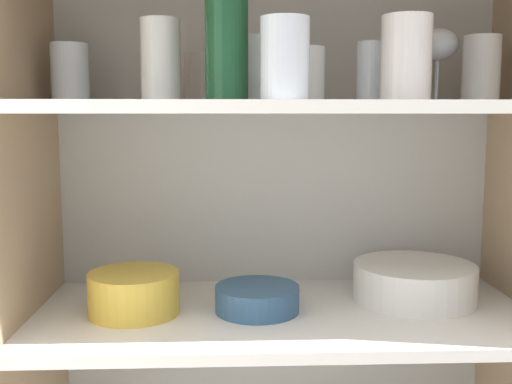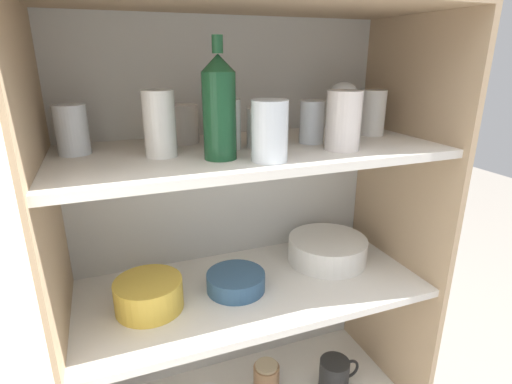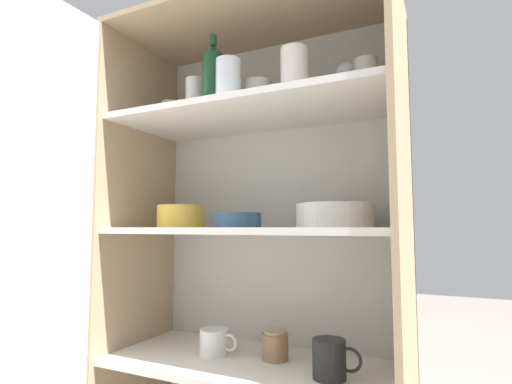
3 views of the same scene
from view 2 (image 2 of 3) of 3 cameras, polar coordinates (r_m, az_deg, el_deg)
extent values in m
cube|color=silver|center=(1.29, -3.80, -9.81)|extent=(0.94, 0.02, 1.44)
cube|color=tan|center=(1.08, -25.31, -18.17)|extent=(0.02, 0.44, 1.44)
cube|color=tan|center=(1.33, 18.71, -9.94)|extent=(0.02, 0.44, 1.44)
cube|color=tan|center=(0.94, -0.63, 25.60)|extent=(0.94, 0.44, 0.02)
cube|color=silver|center=(1.11, -0.50, -13.61)|extent=(0.90, 0.40, 0.02)
cube|color=silver|center=(0.96, -0.56, 5.81)|extent=(0.90, 0.40, 0.02)
cylinder|color=white|center=(1.01, 7.98, 9.86)|extent=(0.06, 0.06, 0.10)
cylinder|color=silver|center=(1.02, -10.50, 9.56)|extent=(0.08, 0.08, 0.09)
cylinder|color=white|center=(0.95, 1.20, 9.19)|extent=(0.08, 0.08, 0.09)
cylinder|color=white|center=(0.82, 1.97, 8.69)|extent=(0.08, 0.08, 0.12)
cylinder|color=silver|center=(0.94, 12.37, 9.93)|extent=(0.08, 0.08, 0.13)
cylinder|color=white|center=(0.88, -13.61, 9.44)|extent=(0.07, 0.07, 0.14)
cylinder|color=white|center=(0.93, -4.45, 9.60)|extent=(0.07, 0.07, 0.11)
cylinder|color=white|center=(0.97, -24.83, 8.07)|extent=(0.07, 0.07, 0.11)
cylinder|color=white|center=(1.15, 16.31, 10.83)|extent=(0.07, 0.07, 0.12)
cylinder|color=white|center=(1.16, 12.03, 8.38)|extent=(0.06, 0.06, 0.01)
cylinder|color=white|center=(1.15, 12.17, 10.36)|extent=(0.01, 0.01, 0.08)
ellipsoid|color=white|center=(1.15, 12.41, 13.70)|extent=(0.08, 0.08, 0.06)
cylinder|color=#194728|center=(0.84, -5.24, 10.68)|extent=(0.07, 0.07, 0.18)
cone|color=#194728|center=(0.83, -5.47, 17.91)|extent=(0.07, 0.07, 0.03)
cylinder|color=#194728|center=(0.83, -5.55, 20.29)|extent=(0.02, 0.02, 0.03)
cylinder|color=white|center=(1.24, 10.06, -9.36)|extent=(0.23, 0.23, 0.01)
cylinder|color=white|center=(1.23, 10.08, -8.99)|extent=(0.23, 0.23, 0.01)
cylinder|color=white|center=(1.23, 10.10, -8.62)|extent=(0.23, 0.23, 0.01)
cylinder|color=white|center=(1.23, 10.13, -8.25)|extent=(0.23, 0.23, 0.01)
cylinder|color=white|center=(1.22, 10.15, -7.87)|extent=(0.23, 0.23, 0.01)
cylinder|color=white|center=(1.22, 10.18, -7.49)|extent=(0.23, 0.23, 0.01)
cylinder|color=white|center=(1.21, 10.20, -7.11)|extent=(0.23, 0.23, 0.01)
cylinder|color=white|center=(1.21, 10.23, -6.73)|extent=(0.23, 0.23, 0.01)
cylinder|color=gold|center=(1.03, -15.06, -13.97)|extent=(0.16, 0.16, 0.08)
torus|color=gold|center=(1.01, -15.22, -12.35)|extent=(0.16, 0.16, 0.01)
cylinder|color=#33567A|center=(1.07, -2.90, -12.64)|extent=(0.15, 0.15, 0.05)
torus|color=#33567A|center=(1.06, -2.91, -11.74)|extent=(0.15, 0.15, 0.01)
cylinder|color=black|center=(1.39, 11.08, -24.28)|extent=(0.09, 0.09, 0.10)
torus|color=black|center=(1.41, 13.20, -23.39)|extent=(0.07, 0.01, 0.07)
cylinder|color=#99704C|center=(1.38, 1.49, -24.90)|extent=(0.08, 0.08, 0.08)
cylinder|color=tan|center=(1.35, 1.51, -23.55)|extent=(0.07, 0.07, 0.01)
camera|label=1|loc=(0.38, 91.64, -40.97)|focal=42.00mm
camera|label=3|loc=(1.10, 74.59, -28.84)|focal=28.00mm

